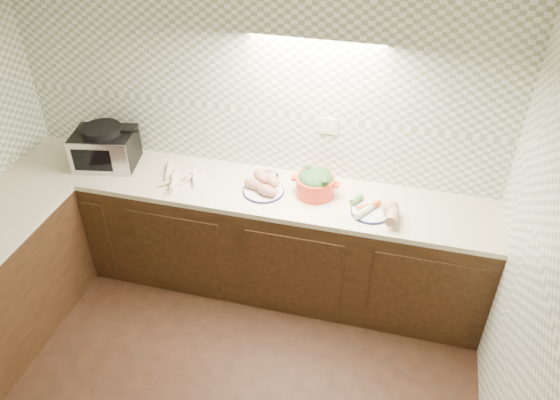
% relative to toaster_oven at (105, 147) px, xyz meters
% --- Properties ---
extents(room, '(3.60, 3.60, 2.60)m').
position_rel_toaster_oven_xyz_m(room, '(1.10, -1.54, 0.58)').
color(room, black).
rests_on(room, ground).
extents(counter, '(3.60, 3.60, 0.90)m').
position_rel_toaster_oven_xyz_m(counter, '(0.42, -0.85, -0.60)').
color(counter, black).
rests_on(counter, ground).
extents(toaster_oven, '(0.50, 0.42, 0.32)m').
position_rel_toaster_oven_xyz_m(toaster_oven, '(0.00, 0.00, 0.00)').
color(toaster_oven, black).
rests_on(toaster_oven, counter).
extents(parsnip_pile, '(0.36, 0.39, 0.08)m').
position_rel_toaster_oven_xyz_m(parsnip_pile, '(0.60, -0.09, -0.12)').
color(parsnip_pile, beige).
rests_on(parsnip_pile, counter).
extents(sweet_potato_plate, '(0.31, 0.30, 0.14)m').
position_rel_toaster_oven_xyz_m(sweet_potato_plate, '(1.26, -0.05, -0.10)').
color(sweet_potato_plate, '#13143D').
rests_on(sweet_potato_plate, counter).
extents(onion_bowl, '(0.13, 0.13, 0.10)m').
position_rel_toaster_oven_xyz_m(onion_bowl, '(1.26, 0.08, -0.11)').
color(onion_bowl, black).
rests_on(onion_bowl, counter).
extents(dutch_oven, '(0.34, 0.29, 0.19)m').
position_rel_toaster_oven_xyz_m(dutch_oven, '(1.62, 0.01, -0.05)').
color(dutch_oven, red).
rests_on(dutch_oven, counter).
extents(veg_plate, '(0.37, 0.28, 0.13)m').
position_rel_toaster_oven_xyz_m(veg_plate, '(2.09, -0.11, -0.10)').
color(veg_plate, '#13143D').
rests_on(veg_plate, counter).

